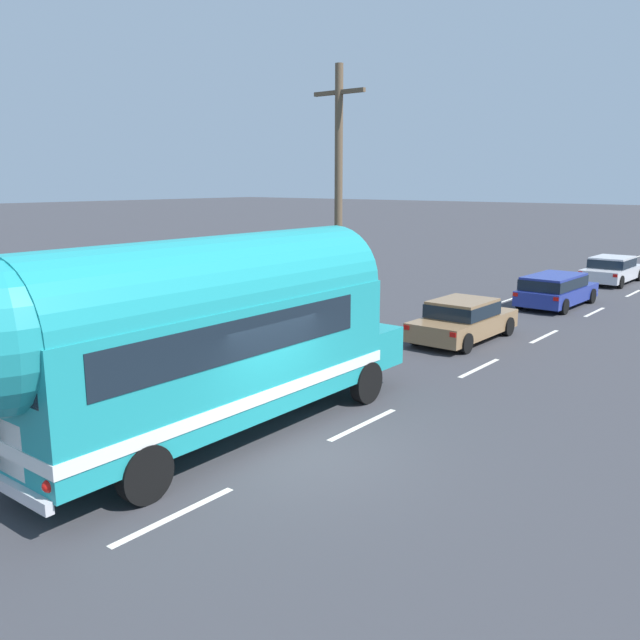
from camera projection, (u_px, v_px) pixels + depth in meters
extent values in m
plane|color=#38383D|center=(302.00, 454.00, 12.81)|extent=(300.00, 300.00, 0.00)
cube|color=silver|center=(175.00, 516.00, 10.45)|extent=(0.14, 2.40, 0.01)
cube|color=silver|center=(363.00, 424.00, 14.37)|extent=(0.14, 2.40, 0.01)
cube|color=silver|center=(479.00, 368.00, 18.71)|extent=(0.14, 2.40, 0.01)
cube|color=silver|center=(544.00, 336.00, 22.50)|extent=(0.14, 2.40, 0.01)
cube|color=silver|center=(595.00, 312.00, 26.68)|extent=(0.14, 2.40, 0.01)
cube|color=silver|center=(633.00, 293.00, 31.16)|extent=(0.14, 2.40, 0.01)
cube|color=silver|center=(433.00, 325.00, 24.33)|extent=(0.12, 80.00, 0.01)
cylinder|color=brown|center=(338.00, 212.00, 20.02)|extent=(0.24, 0.24, 8.50)
cube|color=brown|center=(339.00, 92.00, 19.31)|extent=(1.80, 0.12, 0.12)
cube|color=teal|center=(212.00, 356.00, 13.24)|extent=(2.58, 8.40, 2.30)
cylinder|color=teal|center=(210.00, 299.00, 13.01)|extent=(2.53, 8.30, 2.45)
sphere|color=teal|center=(1.00, 337.00, 9.83)|extent=(2.40, 2.40, 2.40)
cube|color=teal|center=(352.00, 343.00, 17.10)|extent=(2.27, 1.32, 0.95)
cube|color=white|center=(213.00, 387.00, 13.38)|extent=(2.62, 8.44, 0.24)
cube|color=black|center=(199.00, 329.00, 12.89)|extent=(2.60, 6.60, 0.76)
cube|color=black|center=(4.00, 370.00, 9.92)|extent=(2.00, 0.10, 0.84)
cube|color=white|center=(11.00, 449.00, 10.17)|extent=(0.80, 0.07, 0.90)
cube|color=silver|center=(9.00, 487.00, 10.22)|extent=(2.34, 0.16, 0.20)
sphere|color=red|center=(49.00, 486.00, 9.59)|extent=(0.20, 0.20, 0.20)
cube|color=black|center=(339.00, 296.00, 16.37)|extent=(2.14, 0.12, 0.96)
cube|color=silver|center=(367.00, 343.00, 17.66)|extent=(0.90, 0.11, 0.56)
cylinder|color=black|center=(291.00, 366.00, 17.12)|extent=(0.27, 1.00, 1.00)
cylinder|color=black|center=(366.00, 382.00, 15.71)|extent=(0.27, 1.00, 1.00)
cylinder|color=black|center=(66.00, 440.00, 12.22)|extent=(0.27, 1.00, 1.00)
cylinder|color=black|center=(145.00, 474.00, 10.80)|extent=(0.27, 1.00, 1.00)
cube|color=olive|center=(463.00, 325.00, 21.91)|extent=(1.88, 4.51, 0.60)
cube|color=olive|center=(462.00, 308.00, 21.70)|extent=(1.66, 2.16, 0.55)
cube|color=black|center=(462.00, 309.00, 21.71)|extent=(1.72, 2.20, 0.43)
cube|color=red|center=(406.00, 327.00, 20.66)|extent=(0.20, 0.04, 0.14)
cube|color=red|center=(453.00, 335.00, 19.66)|extent=(0.20, 0.04, 0.14)
cylinder|color=black|center=(461.00, 320.00, 23.68)|extent=(0.20, 0.64, 0.64)
cylinder|color=black|center=(508.00, 326.00, 22.58)|extent=(0.20, 0.64, 0.64)
cylinder|color=black|center=(416.00, 335.00, 21.32)|extent=(0.20, 0.64, 0.64)
cylinder|color=black|center=(466.00, 343.00, 20.23)|extent=(0.20, 0.64, 0.64)
cube|color=navy|center=(557.00, 294.00, 27.90)|extent=(2.00, 4.66, 0.60)
cube|color=navy|center=(554.00, 282.00, 27.43)|extent=(1.77, 3.20, 0.55)
cube|color=black|center=(554.00, 282.00, 27.44)|extent=(1.83, 3.24, 0.43)
cube|color=red|center=(515.00, 295.00, 26.65)|extent=(0.20, 0.04, 0.14)
cube|color=red|center=(556.00, 299.00, 25.61)|extent=(0.20, 0.04, 0.14)
cylinder|color=black|center=(550.00, 291.00, 29.72)|extent=(0.21, 0.64, 0.64)
cylinder|color=black|center=(592.00, 296.00, 28.57)|extent=(0.21, 0.64, 0.64)
cylinder|color=black|center=(520.00, 301.00, 27.31)|extent=(0.21, 0.64, 0.64)
cylinder|color=black|center=(564.00, 306.00, 26.17)|extent=(0.21, 0.64, 0.64)
cube|color=silver|center=(612.00, 273.00, 34.26)|extent=(1.97, 4.72, 0.60)
cube|color=silver|center=(612.00, 262.00, 34.05)|extent=(1.73, 2.37, 0.55)
cube|color=black|center=(612.00, 263.00, 34.05)|extent=(1.79, 2.41, 0.43)
cube|color=red|center=(580.00, 273.00, 32.97)|extent=(0.20, 0.04, 0.14)
cube|color=red|center=(615.00, 276.00, 31.93)|extent=(0.20, 0.04, 0.14)
cylinder|color=black|center=(603.00, 272.00, 36.11)|extent=(0.21, 0.64, 0.64)
cylinder|color=black|center=(639.00, 275.00, 34.97)|extent=(0.21, 0.64, 0.64)
cylinder|color=black|center=(583.00, 279.00, 33.63)|extent=(0.21, 0.64, 0.64)
cylinder|color=black|center=(621.00, 282.00, 32.49)|extent=(0.21, 0.64, 0.64)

